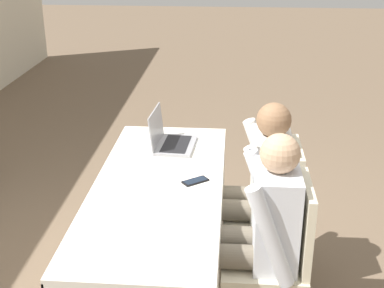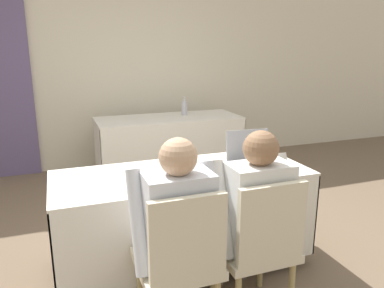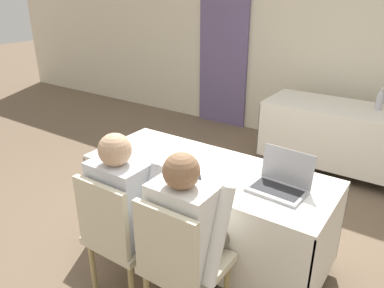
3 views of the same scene
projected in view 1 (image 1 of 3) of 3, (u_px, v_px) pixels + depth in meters
The scene contains 10 objects.
conference_table_near at pixel (159, 213), 3.05m from camera, with size 1.79×0.72×0.74m.
laptop at pixel (170, 140), 3.46m from camera, with size 0.36×0.29×0.24m.
cell_phone at pixel (195, 181), 3.00m from camera, with size 0.14×0.16×0.01m.
paper_beside_laptop at pixel (139, 252), 2.36m from camera, with size 0.33×0.36×0.00m.
paper_centre_table at pixel (153, 208), 2.73m from camera, with size 0.26×0.33×0.00m.
paper_left_edge at pixel (182, 140), 3.59m from camera, with size 0.32×0.36×0.00m.
chair_near_left at pixel (278, 252), 2.81m from camera, with size 0.44×0.44×0.90m.
chair_near_right at pixel (273, 207), 3.25m from camera, with size 0.44×0.44×0.90m.
person_checkered_shirt at pixel (260, 225), 2.75m from camera, with size 0.50×0.52×1.16m.
person_white_shirt at pixel (257, 183), 3.19m from camera, with size 0.50×0.52×1.16m.
Camera 1 is at (-2.64, -0.40, 2.09)m, focal length 50.00 mm.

